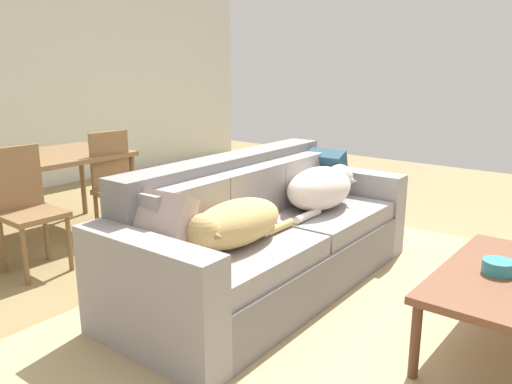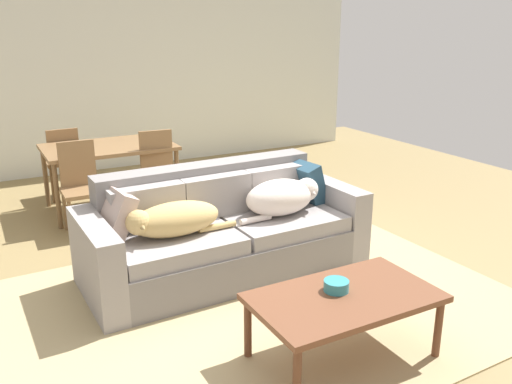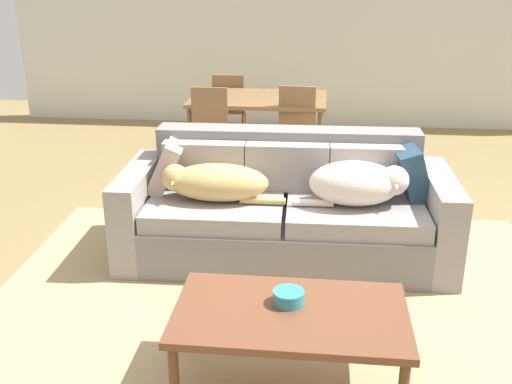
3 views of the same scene
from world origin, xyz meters
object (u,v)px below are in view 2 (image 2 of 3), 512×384
coffee_table (344,301)px  dining_chair_far_left (63,159)px  dining_chair_near_left (81,183)px  dining_chair_near_right (159,171)px  couch (223,233)px  throw_pillow_by_left_arm (115,215)px  dining_table (109,151)px  dog_on_right_cushion (283,197)px  throw_pillow_by_right_arm (305,183)px  dog_on_left_cushion (172,219)px  bowl_on_coffee_table (336,286)px

coffee_table → dining_chair_far_left: dining_chair_far_left is taller
dining_chair_near_left → dining_chair_near_right: bearing=5.2°
couch → throw_pillow_by_left_arm: couch is taller
throw_pillow_by_left_arm → dining_table: bearing=77.3°
throw_pillow_by_left_arm → dining_chair_far_left: size_ratio=0.44×
dog_on_right_cushion → throw_pillow_by_left_arm: 1.41m
dining_chair_far_left → dining_chair_near_right: bearing=122.7°
throw_pillow_by_right_arm → dining_chair_near_right: size_ratio=0.40×
throw_pillow_by_left_arm → coffee_table: throw_pillow_by_left_arm is taller
dog_on_right_cushion → dining_chair_near_left: bearing=127.7°
couch → dog_on_left_cushion: bearing=-163.0°
dog_on_right_cushion → dining_table: (-0.93, 2.26, 0.05)m
dog_on_right_cushion → dining_chair_near_left: dining_chair_near_left is taller
dog_on_left_cushion → dining_chair_far_left: (-0.33, 2.92, -0.11)m
dining_chair_near_right → dog_on_left_cushion: bearing=-100.2°
couch → dining_chair_near_left: size_ratio=2.58×
throw_pillow_by_right_arm → bowl_on_coffee_table: 1.75m
dog_on_right_cushion → dining_chair_near_left: (-1.37, 1.68, -0.12)m
dog_on_right_cushion → dining_chair_near_right: size_ratio=0.84×
coffee_table → bowl_on_coffee_table: bearing=102.6°
dining_table → dining_chair_far_left: 0.78m
dog_on_left_cushion → dining_table: size_ratio=0.63×
throw_pillow_by_right_arm → couch: bearing=-174.8°
couch → dining_chair_near_left: (-0.86, 1.54, 0.17)m
dog_on_right_cushion → coffee_table: (-0.39, -1.39, -0.23)m
coffee_table → dining_chair_far_left: size_ratio=1.33×
dining_table → dining_chair_near_left: dining_chair_near_left is taller
throw_pillow_by_left_arm → throw_pillow_by_right_arm: bearing=1.4°
coffee_table → dining_table: (-0.54, 3.65, 0.28)m
dog_on_left_cushion → dining_chair_near_right: 1.84m
couch → coffee_table: 1.54m
dining_table → dining_chair_far_left: bearing=122.8°
dining_table → dining_chair_near_right: 0.68m
coffee_table → bowl_on_coffee_table: 0.11m
dining_chair_far_left → throw_pillow_by_left_arm: bearing=85.9°
coffee_table → dining_table: 3.70m
dog_on_left_cushion → throw_pillow_by_left_arm: (-0.39, 0.20, 0.04)m
couch → dog_on_right_cushion: size_ratio=3.03×
dog_on_left_cushion → dining_chair_near_left: bearing=100.5°
coffee_table → dining_chair_near_left: size_ratio=1.25×
couch → dining_chair_near_right: dining_chair_near_right is taller
coffee_table → couch: bearing=94.4°
throw_pillow_by_left_arm → dining_chair_near_right: 1.80m
coffee_table → dining_chair_near_right: (-0.13, 3.14, 0.11)m
couch → dog_on_left_cushion: 0.59m
dog_on_left_cushion → coffee_table: (0.62, -1.37, -0.21)m
dog_on_left_cushion → bowl_on_coffee_table: bearing=-66.5°
throw_pillow_by_right_arm → dining_chair_near_left: dining_chair_near_left is taller
bowl_on_coffee_table → dining_chair_far_left: dining_chair_far_left is taller
dining_table → coffee_table: bearing=-81.6°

